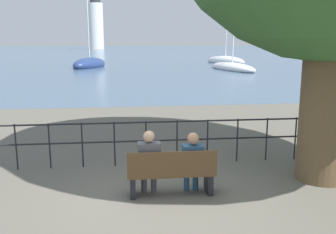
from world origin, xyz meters
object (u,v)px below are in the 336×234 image
(sailboat_1, at_px, (225,61))
(sailboat_2, at_px, (232,67))
(harbor_lighthouse, at_px, (96,23))
(seated_person_left, at_px, (149,160))
(park_bench, at_px, (171,174))
(sailboat_3, at_px, (90,64))
(seated_person_right, at_px, (193,160))

(sailboat_1, height_order, sailboat_2, sailboat_2)
(sailboat_1, height_order, harbor_lighthouse, harbor_lighthouse)
(seated_person_left, relative_size, harbor_lighthouse, 0.06)
(park_bench, bearing_deg, sailboat_1, 73.51)
(seated_person_left, xyz_separation_m, sailboat_1, (12.73, 41.52, -0.36))
(park_bench, bearing_deg, sailboat_3, 97.36)
(seated_person_right, distance_m, sailboat_2, 31.80)
(seated_person_left, xyz_separation_m, sailboat_3, (-4.22, 35.72, -0.35))
(park_bench, relative_size, harbor_lighthouse, 0.08)
(sailboat_1, bearing_deg, park_bench, -129.66)
(seated_person_right, bearing_deg, park_bench, -169.31)
(sailboat_1, relative_size, sailboat_3, 1.19)
(seated_person_right, bearing_deg, sailboat_3, 98.03)
(seated_person_right, relative_size, harbor_lighthouse, 0.06)
(sailboat_2, bearing_deg, seated_person_right, -117.96)
(sailboat_2, distance_m, harbor_lighthouse, 108.85)
(sailboat_1, bearing_deg, seated_person_right, -129.17)
(seated_person_left, bearing_deg, seated_person_right, 0.21)
(seated_person_right, distance_m, sailboat_3, 36.07)
(park_bench, xyz_separation_m, seated_person_left, (-0.41, 0.07, 0.26))
(sailboat_3, distance_m, harbor_lighthouse, 101.65)
(harbor_lighthouse, bearing_deg, sailboat_2, -78.94)
(park_bench, height_order, seated_person_left, seated_person_left)
(seated_person_right, relative_size, sailboat_3, 0.14)
(seated_person_left, distance_m, sailboat_1, 43.43)
(sailboat_3, bearing_deg, park_bench, -60.67)
(seated_person_left, xyz_separation_m, harbor_lighthouse, (-10.40, 136.78, 8.66))
(park_bench, bearing_deg, harbor_lighthouse, 94.52)
(sailboat_2, height_order, harbor_lighthouse, harbor_lighthouse)
(sailboat_3, bearing_deg, seated_person_right, -60.01)
(sailboat_3, xyz_separation_m, harbor_lighthouse, (-6.19, 101.06, 9.01))
(sailboat_2, relative_size, harbor_lighthouse, 0.52)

